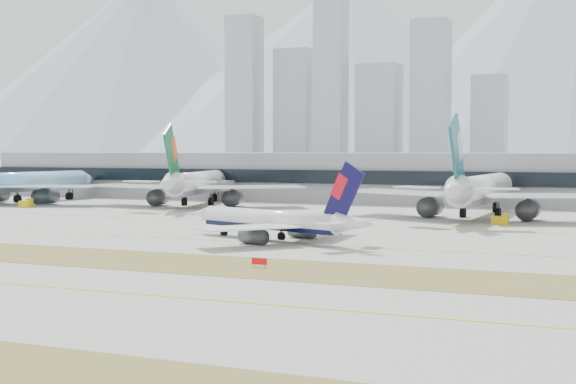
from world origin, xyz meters
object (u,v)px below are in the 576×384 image
at_px(taxiing_airliner, 276,221).
at_px(terminal, 401,177).
at_px(widebody_eva, 196,184).
at_px(widebody_cathay, 480,191).
at_px(widebody_korean, 23,183).

bearing_deg(taxiing_airliner, terminal, -66.28).
bearing_deg(widebody_eva, widebody_cathay, -110.99).
distance_m(taxiing_airliner, widebody_korean, 127.43).
distance_m(widebody_cathay, terminal, 64.94).
height_order(taxiing_airliner, widebody_korean, widebody_korean).
bearing_deg(widebody_cathay, terminal, 33.04).
bearing_deg(widebody_korean, terminal, -56.19).
relative_size(widebody_eva, widebody_cathay, 0.94).
xyz_separation_m(widebody_korean, widebody_cathay, (135.64, -3.05, 0.46)).
relative_size(taxiing_airliner, widebody_cathay, 0.61).
bearing_deg(widebody_korean, widebody_eva, -74.55).
height_order(taxiing_airliner, terminal, terminal).
height_order(taxiing_airliner, widebody_cathay, widebody_cathay).
bearing_deg(taxiing_airliner, widebody_korean, -10.11).
bearing_deg(terminal, widebody_eva, -137.36).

